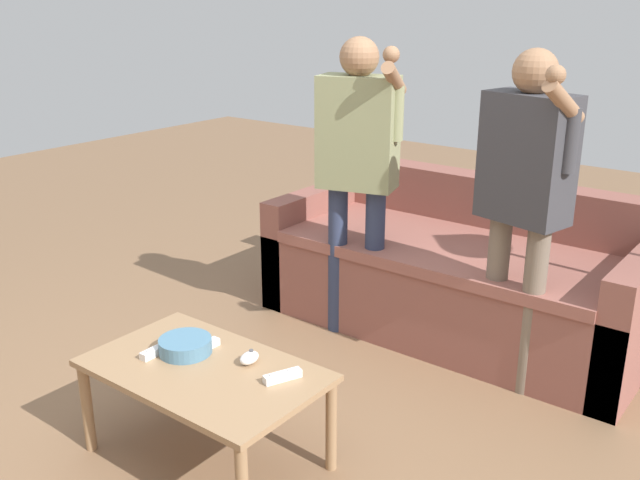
# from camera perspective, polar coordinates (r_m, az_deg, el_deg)

# --- Properties ---
(ground_plane) EXTENTS (12.00, 12.00, 0.00)m
(ground_plane) POSITION_cam_1_polar(r_m,az_deg,el_deg) (2.99, -5.83, -16.90)
(ground_plane) COLOR brown
(couch) EXTENTS (2.02, 0.93, 0.78)m
(couch) POSITION_cam_1_polar(r_m,az_deg,el_deg) (3.98, 11.05, -2.78)
(couch) COLOR brown
(couch) RESTS_ON ground
(coffee_table) EXTENTS (0.91, 0.56, 0.41)m
(coffee_table) POSITION_cam_1_polar(r_m,az_deg,el_deg) (2.81, -9.26, -10.95)
(coffee_table) COLOR #997551
(coffee_table) RESTS_ON ground
(snack_bowl) EXTENTS (0.21, 0.21, 0.06)m
(snack_bowl) POSITION_cam_1_polar(r_m,az_deg,el_deg) (2.89, -10.74, -8.32)
(snack_bowl) COLOR teal
(snack_bowl) RESTS_ON coffee_table
(game_remote_nunchuk) EXTENTS (0.06, 0.09, 0.05)m
(game_remote_nunchuk) POSITION_cam_1_polar(r_m,az_deg,el_deg) (2.78, -5.71, -9.36)
(game_remote_nunchuk) COLOR white
(game_remote_nunchuk) RESTS_ON coffee_table
(player_left) EXTENTS (0.49, 0.31, 1.56)m
(player_left) POSITION_cam_1_polar(r_m,az_deg,el_deg) (3.61, 3.03, 6.80)
(player_left) COLOR #2D3856
(player_left) RESTS_ON ground
(player_right) EXTENTS (0.45, 0.39, 1.54)m
(player_right) POSITION_cam_1_polar(r_m,az_deg,el_deg) (3.21, 16.06, 4.34)
(player_right) COLOR #756656
(player_right) RESTS_ON ground
(game_remote_wand_near) EXTENTS (0.04, 0.16, 0.03)m
(game_remote_wand_near) POSITION_cam_1_polar(r_m,az_deg,el_deg) (2.91, -12.88, -8.60)
(game_remote_wand_near) COLOR white
(game_remote_wand_near) RESTS_ON coffee_table
(game_remote_wand_far) EXTENTS (0.09, 0.15, 0.03)m
(game_remote_wand_far) POSITION_cam_1_polar(r_m,az_deg,el_deg) (2.66, -3.02, -10.84)
(game_remote_wand_far) COLOR white
(game_remote_wand_far) RESTS_ON coffee_table
(game_remote_wand_spare) EXTENTS (0.04, 0.16, 0.03)m
(game_remote_wand_spare) POSITION_cam_1_polar(r_m,az_deg,el_deg) (2.90, -9.38, -8.47)
(game_remote_wand_spare) COLOR white
(game_remote_wand_spare) RESTS_ON coffee_table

